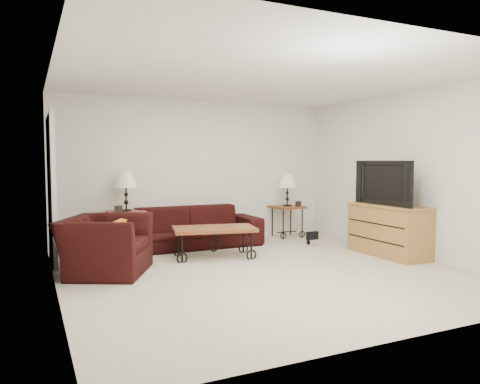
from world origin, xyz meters
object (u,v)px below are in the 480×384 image
at_px(coffee_table, 214,242).
at_px(backpack, 308,232).
at_px(side_table_right, 287,221).
at_px(lamp_left, 126,191).
at_px(armchair, 106,245).
at_px(tv_stand, 389,230).
at_px(television, 389,183).
at_px(lamp_right, 287,190).
at_px(sofa, 192,227).
at_px(side_table_left, 127,230).

bearing_deg(coffee_table, backpack, 8.08).
xyz_separation_m(side_table_right, lamp_left, (-3.01, 0.00, 0.66)).
bearing_deg(side_table_right, lamp_left, 180.00).
relative_size(armchair, tv_stand, 0.87).
distance_m(coffee_table, television, 2.79).
relative_size(lamp_left, tv_stand, 0.49).
relative_size(side_table_right, lamp_left, 0.92).
bearing_deg(lamp_right, armchair, -157.96).
bearing_deg(sofa, lamp_right, 5.25).
bearing_deg(backpack, television, -59.77).
height_order(side_table_left, lamp_left, lamp_left).
xyz_separation_m(armchair, television, (4.08, -0.66, 0.75)).
height_order(armchair, television, television).
height_order(side_table_left, side_table_right, side_table_left).
bearing_deg(side_table_right, armchair, -157.96).
distance_m(sofa, tv_stand, 3.16).
xyz_separation_m(sofa, lamp_right, (1.96, 0.18, 0.55)).
xyz_separation_m(lamp_right, coffee_table, (-1.93, -1.11, -0.66)).
height_order(sofa, tv_stand, tv_stand).
distance_m(side_table_left, tv_stand, 4.13).
relative_size(armchair, television, 0.97).
bearing_deg(sofa, lamp_left, 170.28).
bearing_deg(side_table_right, television, -75.88).
bearing_deg(lamp_left, tv_stand, -30.55).
bearing_deg(armchair, sofa, -24.95).
distance_m(tv_stand, backpack, 1.41).
bearing_deg(coffee_table, side_table_left, 134.08).
bearing_deg(lamp_right, television, -75.88).
relative_size(coffee_table, television, 1.04).
xyz_separation_m(side_table_left, backpack, (2.93, -0.85, -0.10)).
relative_size(tv_stand, backpack, 3.01).
height_order(side_table_left, coffee_table, side_table_left).
relative_size(side_table_left, lamp_left, 1.00).
xyz_separation_m(side_table_right, coffee_table, (-1.93, -1.11, -0.07)).
bearing_deg(lamp_right, coffee_table, -149.97).
bearing_deg(tv_stand, side_table_right, 104.63).
distance_m(side_table_right, backpack, 0.86).
bearing_deg(coffee_table, side_table_right, 30.03).
bearing_deg(side_table_right, tv_stand, -75.37).
bearing_deg(sofa, side_table_left, 170.28).
distance_m(sofa, side_table_right, 1.97).
relative_size(lamp_left, coffee_table, 0.53).
relative_size(sofa, side_table_left, 3.59).
height_order(side_table_right, coffee_table, side_table_right).
relative_size(lamp_right, backpack, 1.37).
xyz_separation_m(side_table_right, tv_stand, (0.55, -2.10, 0.09)).
bearing_deg(lamp_left, television, -30.69).
bearing_deg(lamp_left, backpack, -16.24).
relative_size(lamp_right, tv_stand, 0.45).
height_order(lamp_left, backpack, lamp_left).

